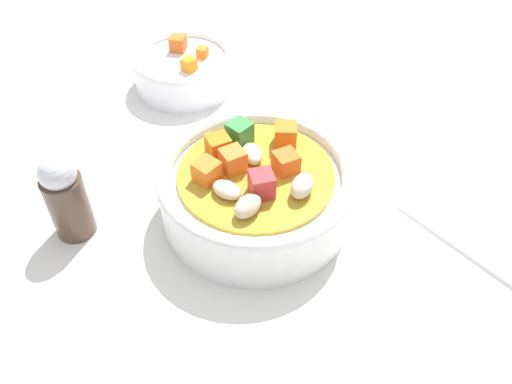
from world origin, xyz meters
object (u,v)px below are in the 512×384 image
(soup_bowl_main, at_px, (256,189))
(pepper_shaker, at_px, (66,196))
(side_bowl_small, at_px, (184,69))
(spoon, at_px, (411,211))

(soup_bowl_main, bearing_deg, pepper_shaker, 176.48)
(soup_bowl_main, relative_size, pepper_shaker, 2.02)
(soup_bowl_main, xyz_separation_m, side_bowl_small, (-0.04, 0.20, -0.01))
(spoon, relative_size, pepper_shaker, 2.68)
(soup_bowl_main, relative_size, side_bowl_small, 1.47)
(spoon, height_order, pepper_shaker, pepper_shaker)
(spoon, height_order, side_bowl_small, side_bowl_small)
(spoon, bearing_deg, side_bowl_small, 6.52)
(side_bowl_small, bearing_deg, pepper_shaker, -118.66)
(spoon, xyz_separation_m, pepper_shaker, (-0.28, 0.03, 0.03))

